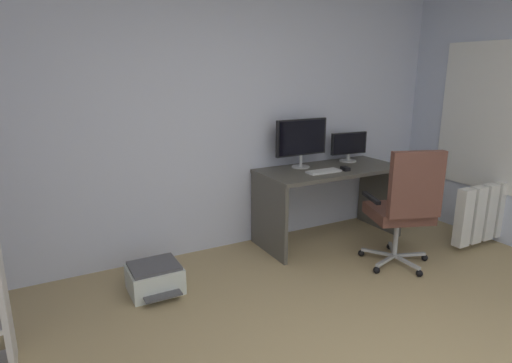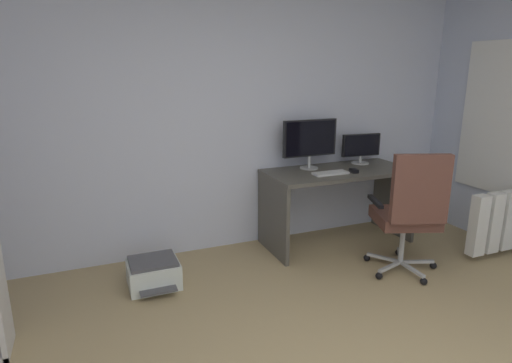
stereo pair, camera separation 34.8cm
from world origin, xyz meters
name	(u,v)px [view 2 (the right image)]	position (x,y,z in m)	size (l,w,h in m)	color
wall_back	(210,118)	(0.00, 2.74, 1.28)	(5.35, 0.10, 2.55)	silver
desk	(338,190)	(1.18, 2.34, 0.55)	(1.45, 0.66, 0.76)	#514E47
monitor_main	(310,140)	(0.94, 2.51, 1.05)	(0.58, 0.18, 0.48)	#B2B5B7
monitor_secondary	(361,147)	(1.55, 2.51, 0.93)	(0.42, 0.18, 0.31)	#B2B5B7
keyboard	(330,173)	(1.01, 2.22, 0.77)	(0.34, 0.13, 0.02)	silver
computer_mouse	(354,171)	(1.25, 2.19, 0.77)	(0.06, 0.10, 0.03)	black
office_chair	(410,210)	(1.33, 1.50, 0.59)	(0.64, 0.65, 1.08)	#B7BABC
printer	(154,273)	(-0.69, 2.13, 0.11)	(0.40, 0.43, 0.23)	silver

